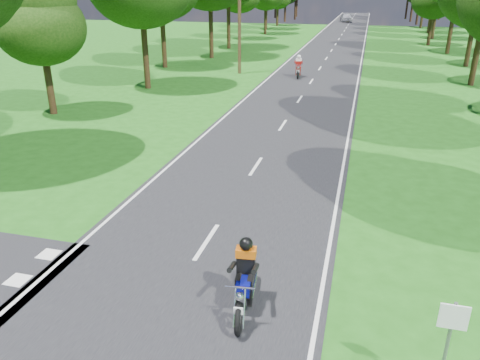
# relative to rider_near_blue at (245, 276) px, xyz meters

# --- Properties ---
(ground) EXTENTS (160.00, 160.00, 0.00)m
(ground) POSITION_rel_rider_near_blue_xyz_m (-1.72, 0.49, -0.83)
(ground) COLOR #1B5012
(ground) RESTS_ON ground
(main_road) EXTENTS (7.00, 140.00, 0.02)m
(main_road) POSITION_rel_rider_near_blue_xyz_m (-1.72, 50.49, -0.82)
(main_road) COLOR black
(main_road) RESTS_ON ground
(road_markings) EXTENTS (7.40, 140.00, 0.01)m
(road_markings) POSITION_rel_rider_near_blue_xyz_m (-1.85, 48.62, -0.81)
(road_markings) COLOR silver
(road_markings) RESTS_ON main_road
(telegraph_pole) EXTENTS (1.20, 0.26, 8.00)m
(telegraph_pole) POSITION_rel_rider_near_blue_xyz_m (-7.72, 28.49, 3.24)
(telegraph_pole) COLOR #382616
(telegraph_pole) RESTS_ON ground
(road_sign) EXTENTS (0.45, 0.07, 2.00)m
(road_sign) POSITION_rel_rider_near_blue_xyz_m (3.78, -1.52, 0.51)
(road_sign) COLOR slate
(road_sign) RESTS_ON ground
(rider_near_blue) EXTENTS (0.87, 2.02, 1.63)m
(rider_near_blue) POSITION_rel_rider_near_blue_xyz_m (0.00, 0.00, 0.00)
(rider_near_blue) COLOR navy
(rider_near_blue) RESTS_ON main_road
(rider_far_red) EXTENTS (0.88, 2.05, 1.66)m
(rider_far_red) POSITION_rel_rider_near_blue_xyz_m (-2.91, 27.87, 0.02)
(rider_far_red) COLOR #A0260C
(rider_far_red) RESTS_ON main_road
(distant_car) EXTENTS (2.66, 4.80, 1.55)m
(distant_car) POSITION_rel_rider_near_blue_xyz_m (-2.55, 87.96, -0.04)
(distant_car) COLOR silver
(distant_car) RESTS_ON main_road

